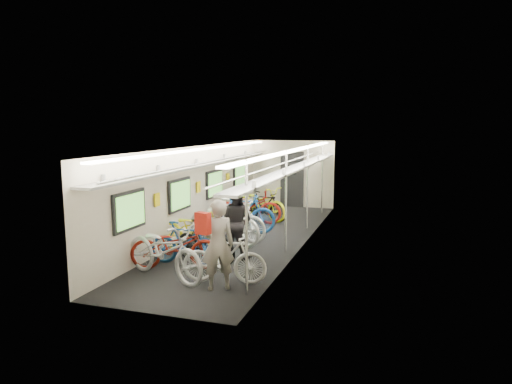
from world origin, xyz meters
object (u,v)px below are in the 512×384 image
Objects in this scene: bicycle_0 at (164,250)px; passenger_near at (218,245)px; bicycle_1 at (185,243)px; passenger_mid at (236,222)px; backpack at (203,223)px.

passenger_near is at bearing -78.10° from bicycle_0.
bicycle_1 is 0.93× the size of passenger_near.
passenger_mid is at bearing -3.28° from bicycle_0.
backpack is at bearing 33.11° from passenger_near.
passenger_near is at bearing -139.12° from bicycle_1.
backpack is (0.23, -2.27, 0.46)m from passenger_mid.
bicycle_0 is 1.32× the size of passenger_mid.
passenger_mid reaches higher than bicycle_1.
passenger_near is (1.25, -1.16, 0.37)m from bicycle_1.
bicycle_1 is at bearing 50.40° from passenger_mid.
bicycle_0 is at bearing 72.08° from passenger_mid.
bicycle_0 is 1.39× the size of bicycle_1.
bicycle_0 is 1.95m from passenger_mid.
passenger_mid is (0.87, 0.81, 0.35)m from bicycle_1.
backpack reaches higher than bicycle_0.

